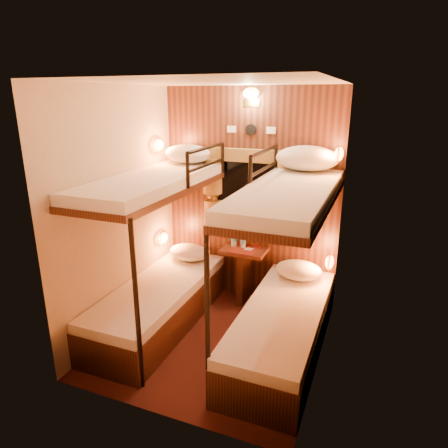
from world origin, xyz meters
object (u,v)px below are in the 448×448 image
at_px(bottle_left, 234,237).
at_px(table, 244,268).
at_px(bunk_left, 159,275).
at_px(bunk_right, 283,297).
at_px(bottle_right, 243,240).

bearing_deg(bottle_left, table, -19.54).
distance_m(bunk_left, bottle_left, 1.00).
bearing_deg(table, bottle_left, 160.46).
distance_m(bunk_right, table, 1.02).
relative_size(bunk_left, bottle_right, 9.11).
xyz_separation_m(bottle_left, bottle_right, (0.11, -0.01, -0.02)).
height_order(bunk_left, table, bunk_left).
xyz_separation_m(bunk_right, table, (-0.65, 0.78, -0.14)).
distance_m(bunk_left, table, 1.02).
bearing_deg(bunk_left, bottle_left, 58.21).
bearing_deg(bunk_left, bottle_right, 52.71).
bearing_deg(bunk_right, bottle_right, 129.38).
bearing_deg(bottle_left, bunk_left, -121.79).
bearing_deg(table, bottle_right, 122.76).
height_order(bunk_right, bottle_left, bunk_right).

